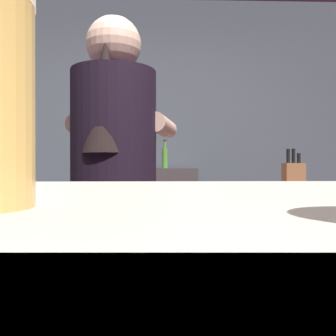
% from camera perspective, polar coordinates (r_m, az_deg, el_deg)
% --- Properties ---
extents(wall_back, '(5.20, 0.10, 2.70)m').
position_cam_1_polar(wall_back, '(3.54, -4.19, 4.27)').
color(wall_back, '#474E56').
rests_on(wall_back, ground).
extents(prep_counter, '(2.10, 0.60, 0.92)m').
position_cam_1_polar(prep_counter, '(2.03, 4.30, -18.26)').
color(prep_counter, brown).
rests_on(prep_counter, ground).
extents(back_shelf, '(0.92, 0.36, 1.09)m').
position_cam_1_polar(back_shelf, '(3.30, -3.72, -9.50)').
color(back_shelf, '#3E3739').
rests_on(back_shelf, ground).
extents(bartender, '(0.47, 0.54, 1.71)m').
position_cam_1_polar(bartender, '(1.47, -8.56, -4.34)').
color(bartender, '#243738').
rests_on(bartender, ground).
extents(knife_block, '(0.10, 0.08, 0.28)m').
position_cam_1_polar(knife_block, '(2.00, 19.10, -1.99)').
color(knife_block, '#925D39').
rests_on(knife_block, prep_counter).
extents(mixing_bowl, '(0.21, 0.21, 0.06)m').
position_cam_1_polar(mixing_bowl, '(1.93, -4.94, -4.31)').
color(mixing_bowl, silver).
rests_on(mixing_bowl, prep_counter).
extents(chefs_knife, '(0.24, 0.08, 0.01)m').
position_cam_1_polar(chefs_knife, '(1.87, 1.51, -5.23)').
color(chefs_knife, silver).
rests_on(chefs_knife, prep_counter).
extents(bottle_soy, '(0.06, 0.06, 0.21)m').
position_cam_1_polar(bottle_soy, '(3.29, -10.19, 1.43)').
color(bottle_soy, '#345F9A').
rests_on(bottle_soy, back_shelf).
extents(bottle_hot_sauce, '(0.05, 0.05, 0.25)m').
position_cam_1_polar(bottle_hot_sauce, '(3.18, -0.50, 1.73)').
color(bottle_hot_sauce, '#4D8D33').
rests_on(bottle_hot_sauce, back_shelf).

